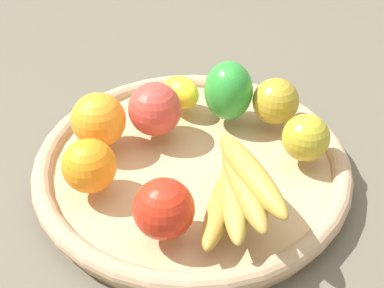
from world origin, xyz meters
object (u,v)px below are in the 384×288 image
at_px(bell_pepper, 228,91).
at_px(apple_1, 164,209).
at_px(banana_bunch, 238,189).
at_px(apple_3, 306,139).
at_px(lemon_0, 181,92).
at_px(apple_0, 276,101).
at_px(apple_2, 155,109).
at_px(orange_1, 98,120).
at_px(orange_0, 89,166).

relative_size(bell_pepper, apple_1, 1.24).
bearing_deg(banana_bunch, apple_1, 20.80).
bearing_deg(banana_bunch, apple_3, -132.66).
bearing_deg(lemon_0, apple_0, 165.31).
height_order(apple_0, bell_pepper, bell_pepper).
bearing_deg(apple_3, apple_0, -69.38).
distance_m(apple_3, apple_1, 0.24).
height_order(lemon_0, apple_2, apple_2).
relative_size(banana_bunch, apple_0, 2.36).
height_order(orange_1, orange_0, orange_1).
xyz_separation_m(orange_1, apple_2, (-0.08, -0.03, 0.00)).
relative_size(apple_0, apple_1, 0.95).
bearing_deg(lemon_0, apple_2, 62.57).
distance_m(apple_3, apple_0, 0.09).
bearing_deg(orange_1, apple_2, -160.62).
bearing_deg(apple_2, bell_pepper, -159.38).
distance_m(banana_bunch, bell_pepper, 0.21).
bearing_deg(lemon_0, orange_0, 59.68).
relative_size(orange_1, apple_2, 0.99).
bearing_deg(apple_2, orange_1, 19.38).
relative_size(lemon_0, apple_2, 0.84).
height_order(apple_3, orange_0, orange_0).
relative_size(orange_0, apple_0, 1.02).
bearing_deg(bell_pepper, apple_3, 41.26).
relative_size(apple_0, bell_pepper, 0.76).
relative_size(apple_3, apple_0, 0.95).
bearing_deg(apple_0, lemon_0, -14.69).
height_order(apple_0, apple_1, apple_1).
relative_size(apple_2, bell_pepper, 0.86).
xyz_separation_m(apple_2, apple_1, (-0.02, 0.20, -0.00)).
bearing_deg(banana_bunch, lemon_0, -71.60).
bearing_deg(bell_pepper, lemon_0, -115.49).
bearing_deg(banana_bunch, apple_2, -55.77).
distance_m(apple_2, apple_1, 0.20).
relative_size(orange_1, apple_1, 1.06).
xyz_separation_m(lemon_0, apple_1, (0.01, 0.27, 0.01)).
distance_m(orange_1, bell_pepper, 0.20).
bearing_deg(apple_1, banana_bunch, -159.20).
height_order(banana_bunch, apple_0, banana_bunch).
height_order(apple_2, apple_1, apple_2).
bearing_deg(orange_0, orange_1, -88.70).
bearing_deg(banana_bunch, bell_pepper, -88.76).
height_order(banana_bunch, bell_pepper, bell_pepper).
relative_size(banana_bunch, apple_1, 2.24).
relative_size(apple_3, orange_1, 0.85).
relative_size(apple_3, orange_0, 0.93).
distance_m(lemon_0, apple_2, 0.08).
bearing_deg(orange_1, apple_1, 120.89).
xyz_separation_m(orange_0, apple_2, (-0.08, -0.12, 0.00)).
distance_m(apple_3, bell_pepper, 0.15).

